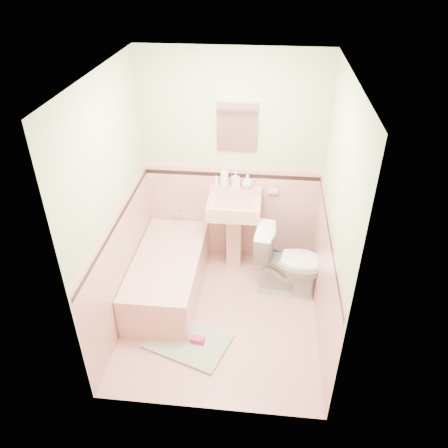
# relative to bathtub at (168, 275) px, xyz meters

# --- Properties ---
(floor) EXTENTS (2.20, 2.20, 0.00)m
(floor) POSITION_rel_bathtub_xyz_m (0.63, -0.33, -0.23)
(floor) COLOR #DE9C91
(floor) RESTS_ON ground
(ceiling) EXTENTS (2.20, 2.20, 0.00)m
(ceiling) POSITION_rel_bathtub_xyz_m (0.63, -0.33, 2.27)
(ceiling) COLOR white
(ceiling) RESTS_ON ground
(wall_back) EXTENTS (2.50, 0.00, 2.50)m
(wall_back) POSITION_rel_bathtub_xyz_m (0.63, 0.77, 1.02)
(wall_back) COLOR #F2E5C5
(wall_back) RESTS_ON ground
(wall_front) EXTENTS (2.50, 0.00, 2.50)m
(wall_front) POSITION_rel_bathtub_xyz_m (0.63, -1.43, 1.02)
(wall_front) COLOR #F2E5C5
(wall_front) RESTS_ON ground
(wall_left) EXTENTS (0.00, 2.50, 2.50)m
(wall_left) POSITION_rel_bathtub_xyz_m (-0.37, -0.33, 1.02)
(wall_left) COLOR #F2E5C5
(wall_left) RESTS_ON ground
(wall_right) EXTENTS (0.00, 2.50, 2.50)m
(wall_right) POSITION_rel_bathtub_xyz_m (1.63, -0.33, 1.02)
(wall_right) COLOR #F2E5C5
(wall_right) RESTS_ON ground
(wainscot_back) EXTENTS (2.00, 0.00, 2.00)m
(wainscot_back) POSITION_rel_bathtub_xyz_m (0.63, 0.76, 0.38)
(wainscot_back) COLOR #E0A296
(wainscot_back) RESTS_ON ground
(wainscot_front) EXTENTS (2.00, 0.00, 2.00)m
(wainscot_front) POSITION_rel_bathtub_xyz_m (0.63, -1.42, 0.38)
(wainscot_front) COLOR #E0A296
(wainscot_front) RESTS_ON ground
(wainscot_left) EXTENTS (0.00, 2.20, 2.20)m
(wainscot_left) POSITION_rel_bathtub_xyz_m (-0.36, -0.33, 0.38)
(wainscot_left) COLOR #E0A296
(wainscot_left) RESTS_ON ground
(wainscot_right) EXTENTS (0.00, 2.20, 2.20)m
(wainscot_right) POSITION_rel_bathtub_xyz_m (1.62, -0.33, 0.38)
(wainscot_right) COLOR #E0A296
(wainscot_right) RESTS_ON ground
(accent_back) EXTENTS (2.00, 0.00, 2.00)m
(accent_back) POSITION_rel_bathtub_xyz_m (0.63, 0.75, 0.90)
(accent_back) COLOR black
(accent_back) RESTS_ON ground
(accent_front) EXTENTS (2.00, 0.00, 2.00)m
(accent_front) POSITION_rel_bathtub_xyz_m (0.63, -1.41, 0.90)
(accent_front) COLOR black
(accent_front) RESTS_ON ground
(accent_left) EXTENTS (0.00, 2.20, 2.20)m
(accent_left) POSITION_rel_bathtub_xyz_m (-0.35, -0.33, 0.89)
(accent_left) COLOR black
(accent_left) RESTS_ON ground
(accent_right) EXTENTS (0.00, 2.20, 2.20)m
(accent_right) POSITION_rel_bathtub_xyz_m (1.61, -0.33, 0.89)
(accent_right) COLOR black
(accent_right) RESTS_ON ground
(cap_back) EXTENTS (2.00, 0.00, 2.00)m
(cap_back) POSITION_rel_bathtub_xyz_m (0.63, 0.75, 0.99)
(cap_back) COLOR #DE9E99
(cap_back) RESTS_ON ground
(cap_front) EXTENTS (2.00, 0.00, 2.00)m
(cap_front) POSITION_rel_bathtub_xyz_m (0.63, -1.41, 0.99)
(cap_front) COLOR #DE9E99
(cap_front) RESTS_ON ground
(cap_left) EXTENTS (0.00, 2.20, 2.20)m
(cap_left) POSITION_rel_bathtub_xyz_m (-0.35, -0.33, 1.00)
(cap_left) COLOR #DE9E99
(cap_left) RESTS_ON ground
(cap_right) EXTENTS (0.00, 2.20, 2.20)m
(cap_right) POSITION_rel_bathtub_xyz_m (1.61, -0.33, 1.00)
(cap_right) COLOR #DE9E99
(cap_right) RESTS_ON ground
(bathtub) EXTENTS (0.70, 1.50, 0.45)m
(bathtub) POSITION_rel_bathtub_xyz_m (0.00, 0.00, 0.00)
(bathtub) COLOR #D99C91
(bathtub) RESTS_ON floor
(tub_faucet) EXTENTS (0.04, 0.12, 0.04)m
(tub_faucet) POSITION_rel_bathtub_xyz_m (0.00, 0.72, 0.41)
(tub_faucet) COLOR silver
(tub_faucet) RESTS_ON wall_back
(sink) EXTENTS (0.59, 0.49, 0.93)m
(sink) POSITION_rel_bathtub_xyz_m (0.68, 0.53, 0.24)
(sink) COLOR #D99C91
(sink) RESTS_ON floor
(sink_faucet) EXTENTS (0.02, 0.02, 0.10)m
(sink_faucet) POSITION_rel_bathtub_xyz_m (0.68, 0.67, 0.72)
(sink_faucet) COLOR silver
(sink_faucet) RESTS_ON sink
(medicine_cabinet) EXTENTS (0.42, 0.04, 0.53)m
(medicine_cabinet) POSITION_rel_bathtub_xyz_m (0.68, 0.74, 1.47)
(medicine_cabinet) COLOR white
(medicine_cabinet) RESTS_ON wall_back
(soap_dish) EXTENTS (0.11, 0.06, 0.04)m
(soap_dish) POSITION_rel_bathtub_xyz_m (1.10, 0.73, 0.72)
(soap_dish) COLOR #D99C91
(soap_dish) RESTS_ON wall_back
(soap_bottle_left) EXTENTS (0.13, 0.13, 0.26)m
(soap_bottle_left) POSITION_rel_bathtub_xyz_m (0.55, 0.71, 0.90)
(soap_bottle_left) COLOR #B2B2B2
(soap_bottle_left) RESTS_ON sink
(soap_bottle_mid) EXTENTS (0.11, 0.11, 0.19)m
(soap_bottle_mid) POSITION_rel_bathtub_xyz_m (0.68, 0.71, 0.86)
(soap_bottle_mid) COLOR #B2B2B2
(soap_bottle_mid) RESTS_ON sink
(soap_bottle_right) EXTENTS (0.14, 0.14, 0.16)m
(soap_bottle_right) POSITION_rel_bathtub_xyz_m (0.81, 0.71, 0.85)
(soap_bottle_right) COLOR #B2B2B2
(soap_bottle_right) RESTS_ON sink
(tube) EXTENTS (0.04, 0.04, 0.12)m
(tube) POSITION_rel_bathtub_xyz_m (0.46, 0.71, 0.83)
(tube) COLOR white
(tube) RESTS_ON sink
(toilet) EXTENTS (0.82, 0.54, 0.79)m
(toilet) POSITION_rel_bathtub_xyz_m (1.33, 0.18, 0.17)
(toilet) COLOR white
(toilet) RESTS_ON floor
(bucket) EXTENTS (0.30, 0.30, 0.25)m
(bucket) POSITION_rel_bathtub_xyz_m (1.13, 0.46, -0.10)
(bucket) COLOR #182295
(bucket) RESTS_ON floor
(bath_mat) EXTENTS (0.90, 0.74, 0.03)m
(bath_mat) POSITION_rel_bathtub_xyz_m (0.34, -0.73, -0.21)
(bath_mat) COLOR gray
(bath_mat) RESTS_ON floor
(shoe) EXTENTS (0.15, 0.08, 0.05)m
(shoe) POSITION_rel_bathtub_xyz_m (0.44, -0.74, -0.17)
(shoe) COLOR #BF1E59
(shoe) RESTS_ON bath_mat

